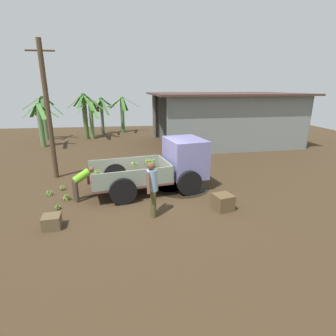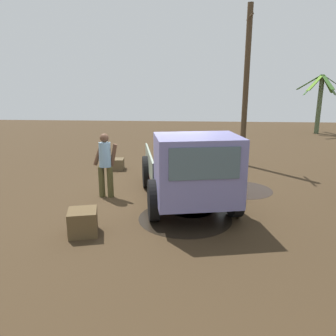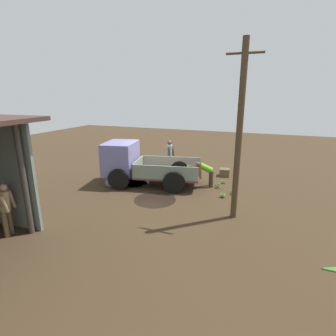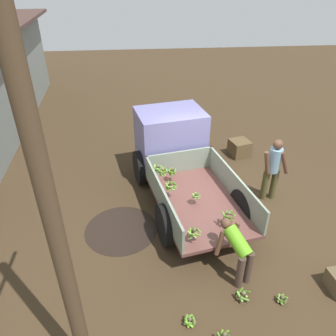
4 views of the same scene
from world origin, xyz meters
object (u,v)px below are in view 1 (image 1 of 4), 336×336
(utility_pole, at_px, (48,111))
(person_bystander_near_shed, at_px, (177,139))
(banana_bunch_on_ground_0, at_px, (66,197))
(wooden_crate_0, at_px, (52,222))
(wooden_crate_1, at_px, (223,202))
(banana_bunch_on_ground_1, at_px, (49,193))
(person_worker_loading, at_px, (82,181))
(cargo_truck, at_px, (173,163))
(banana_bunch_on_ground_2, at_px, (58,206))
(banana_bunch_on_ground_3, at_px, (62,187))
(person_foreground_visitor, at_px, (152,187))

(utility_pole, height_order, person_bystander_near_shed, utility_pole)
(banana_bunch_on_ground_0, height_order, wooden_crate_0, wooden_crate_0)
(wooden_crate_0, xyz_separation_m, wooden_crate_1, (5.12, 0.47, 0.07))
(utility_pole, distance_m, banana_bunch_on_ground_0, 3.89)
(banana_bunch_on_ground_0, bearing_deg, banana_bunch_on_ground_1, 144.01)
(wooden_crate_1, bearing_deg, person_worker_loading, 162.90)
(cargo_truck, relative_size, banana_bunch_on_ground_2, 22.07)
(banana_bunch_on_ground_2, bearing_deg, utility_pole, 105.01)
(banana_bunch_on_ground_2, xyz_separation_m, banana_bunch_on_ground_3, (-0.27, 1.71, 0.01))
(person_bystander_near_shed, distance_m, banana_bunch_on_ground_0, 7.94)
(person_bystander_near_shed, relative_size, banana_bunch_on_ground_3, 7.44)
(person_worker_loading, xyz_separation_m, wooden_crate_0, (-0.53, -1.89, -0.51))
(banana_bunch_on_ground_1, distance_m, banana_bunch_on_ground_3, 0.61)
(banana_bunch_on_ground_0, bearing_deg, banana_bunch_on_ground_2, -100.04)
(banana_bunch_on_ground_2, bearing_deg, banana_bunch_on_ground_3, 98.84)
(banana_bunch_on_ground_1, height_order, banana_bunch_on_ground_2, banana_bunch_on_ground_1)
(banana_bunch_on_ground_3, bearing_deg, banana_bunch_on_ground_0, -69.43)
(wooden_crate_0, bearing_deg, person_bystander_near_shed, 58.68)
(person_bystander_near_shed, xyz_separation_m, banana_bunch_on_ground_3, (-5.32, -5.15, -0.78))
(person_foreground_visitor, relative_size, person_bystander_near_shed, 1.07)
(person_worker_loading, relative_size, banana_bunch_on_ground_1, 4.90)
(wooden_crate_0, bearing_deg, cargo_truck, 34.68)
(utility_pole, distance_m, banana_bunch_on_ground_2, 4.38)
(banana_bunch_on_ground_0, bearing_deg, utility_pole, 110.99)
(banana_bunch_on_ground_0, xyz_separation_m, wooden_crate_1, (5.15, -1.40, 0.12))
(person_foreground_visitor, distance_m, banana_bunch_on_ground_1, 4.21)
(banana_bunch_on_ground_2, bearing_deg, person_worker_loading, 45.28)
(banana_bunch_on_ground_1, bearing_deg, cargo_truck, 3.12)
(utility_pole, relative_size, person_worker_loading, 4.89)
(person_foreground_visitor, relative_size, banana_bunch_on_ground_3, 7.97)
(person_worker_loading, xyz_separation_m, banana_bunch_on_ground_0, (-0.56, -0.01, -0.56))
(person_worker_loading, height_order, banana_bunch_on_ground_0, person_worker_loading)
(person_worker_loading, distance_m, banana_bunch_on_ground_3, 1.51)
(wooden_crate_0, height_order, wooden_crate_1, wooden_crate_1)
(person_bystander_near_shed, height_order, wooden_crate_0, person_bystander_near_shed)
(person_worker_loading, height_order, person_bystander_near_shed, person_bystander_near_shed)
(person_foreground_visitor, distance_m, person_worker_loading, 2.78)
(banana_bunch_on_ground_3, bearing_deg, banana_bunch_on_ground_1, -122.87)
(banana_bunch_on_ground_0, relative_size, wooden_crate_1, 0.49)
(utility_pole, bearing_deg, banana_bunch_on_ground_3, -68.75)
(banana_bunch_on_ground_1, xyz_separation_m, banana_bunch_on_ground_2, (0.59, -1.20, -0.01))
(utility_pole, xyz_separation_m, wooden_crate_0, (1.04, -4.50, -2.65))
(person_worker_loading, relative_size, wooden_crate_1, 2.03)
(person_worker_loading, relative_size, banana_bunch_on_ground_0, 4.11)
(person_foreground_visitor, bearing_deg, utility_pole, -45.96)
(cargo_truck, bearing_deg, person_foreground_visitor, -124.51)
(person_worker_loading, bearing_deg, banana_bunch_on_ground_0, 154.40)
(person_foreground_visitor, xyz_separation_m, banana_bunch_on_ground_0, (-2.88, 1.51, -0.81))
(banana_bunch_on_ground_1, relative_size, banana_bunch_on_ground_2, 1.14)
(cargo_truck, xyz_separation_m, person_bystander_near_shed, (1.08, 5.41, -0.11))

